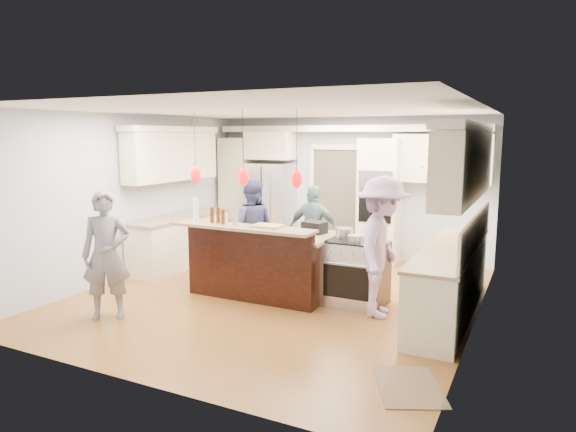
% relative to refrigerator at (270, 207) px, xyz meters
% --- Properties ---
extents(ground_plane, '(6.00, 6.00, 0.00)m').
position_rel_refrigerator_xyz_m(ground_plane, '(1.55, -2.64, -0.90)').
color(ground_plane, '#9D652B').
rests_on(ground_plane, ground).
extents(room_shell, '(5.54, 6.04, 2.72)m').
position_rel_refrigerator_xyz_m(room_shell, '(1.55, -2.64, 0.92)').
color(room_shell, '#B2BCC6').
rests_on(room_shell, ground).
extents(refrigerator, '(0.90, 0.70, 1.80)m').
position_rel_refrigerator_xyz_m(refrigerator, '(0.00, 0.00, 0.00)').
color(refrigerator, '#B7B7BC').
rests_on(refrigerator, ground).
extents(oven_column, '(0.72, 0.69, 2.30)m').
position_rel_refrigerator_xyz_m(oven_column, '(2.30, 0.03, 0.25)').
color(oven_column, beige).
rests_on(oven_column, ground).
extents(back_upper_cabinets, '(5.30, 0.61, 2.54)m').
position_rel_refrigerator_xyz_m(back_upper_cabinets, '(0.80, 0.12, 0.77)').
color(back_upper_cabinets, beige).
rests_on(back_upper_cabinets, ground).
extents(right_counter_run, '(0.64, 3.10, 2.51)m').
position_rel_refrigerator_xyz_m(right_counter_run, '(3.99, -2.34, 0.16)').
color(right_counter_run, beige).
rests_on(right_counter_run, ground).
extents(left_cabinets, '(0.64, 2.30, 2.51)m').
position_rel_refrigerator_xyz_m(left_cabinets, '(-0.89, -1.84, 0.16)').
color(left_cabinets, beige).
rests_on(left_cabinets, ground).
extents(kitchen_island, '(2.10, 1.46, 1.12)m').
position_rel_refrigerator_xyz_m(kitchen_island, '(1.30, -2.57, -0.41)').
color(kitchen_island, black).
rests_on(kitchen_island, ground).
extents(island_range, '(0.82, 0.71, 0.92)m').
position_rel_refrigerator_xyz_m(island_range, '(2.71, -2.49, -0.44)').
color(island_range, '#B7B7BC').
rests_on(island_range, ground).
extents(pendant_lights, '(1.75, 0.15, 1.03)m').
position_rel_refrigerator_xyz_m(pendant_lights, '(1.30, -3.15, 0.90)').
color(pendant_lights, black).
rests_on(pendant_lights, ground).
extents(person_bar_end, '(0.73, 0.68, 1.67)m').
position_rel_refrigerator_xyz_m(person_bar_end, '(-0.01, -4.41, -0.07)').
color(person_bar_end, slate).
rests_on(person_bar_end, ground).
extents(person_far_left, '(0.98, 0.89, 1.63)m').
position_rel_refrigerator_xyz_m(person_far_left, '(0.61, -1.79, -0.08)').
color(person_far_left, navy).
rests_on(person_far_left, ground).
extents(person_far_right, '(0.93, 0.45, 1.53)m').
position_rel_refrigerator_xyz_m(person_far_right, '(1.55, -1.31, -0.13)').
color(person_far_right, slate).
rests_on(person_far_right, ground).
extents(person_range_side, '(0.80, 1.25, 1.84)m').
position_rel_refrigerator_xyz_m(person_range_side, '(3.15, -2.78, 0.02)').
color(person_range_side, '#AC8FC0').
rests_on(person_range_side, ground).
extents(floor_rug, '(0.88, 1.01, 0.01)m').
position_rel_refrigerator_xyz_m(floor_rug, '(3.95, -4.56, -0.89)').
color(floor_rug, '#7E6244').
rests_on(floor_rug, ground).
extents(water_bottle, '(0.08, 0.08, 0.34)m').
position_rel_refrigerator_xyz_m(water_bottle, '(0.50, -3.17, 0.39)').
color(water_bottle, silver).
rests_on(water_bottle, kitchen_island).
extents(beer_bottle_a, '(0.07, 0.07, 0.22)m').
position_rel_refrigerator_xyz_m(beer_bottle_a, '(0.87, -3.15, 0.33)').
color(beer_bottle_a, '#4F250E').
rests_on(beer_bottle_a, kitchen_island).
extents(beer_bottle_b, '(0.07, 0.07, 0.23)m').
position_rel_refrigerator_xyz_m(beer_bottle_b, '(0.77, -3.16, 0.33)').
color(beer_bottle_b, '#4F250E').
rests_on(beer_bottle_b, kitchen_island).
extents(beer_bottle_c, '(0.07, 0.07, 0.22)m').
position_rel_refrigerator_xyz_m(beer_bottle_c, '(0.99, -3.20, 0.33)').
color(beer_bottle_c, '#4F250E').
rests_on(beer_bottle_c, kitchen_island).
extents(drink_can, '(0.08, 0.08, 0.14)m').
position_rel_refrigerator_xyz_m(drink_can, '(1.16, -3.16, 0.29)').
color(drink_can, '#B7B7BC').
rests_on(drink_can, kitchen_island).
extents(cutting_board, '(0.40, 0.30, 0.03)m').
position_rel_refrigerator_xyz_m(cutting_board, '(1.65, -3.11, 0.24)').
color(cutting_board, tan).
rests_on(cutting_board, kitchen_island).
extents(pot_large, '(0.24, 0.24, 0.14)m').
position_rel_refrigerator_xyz_m(pot_large, '(2.49, -2.39, 0.09)').
color(pot_large, '#B7B7BC').
rests_on(pot_large, island_range).
extents(pot_small, '(0.18, 0.18, 0.09)m').
position_rel_refrigerator_xyz_m(pot_small, '(2.71, -2.59, 0.06)').
color(pot_small, '#B7B7BC').
rests_on(pot_small, island_range).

